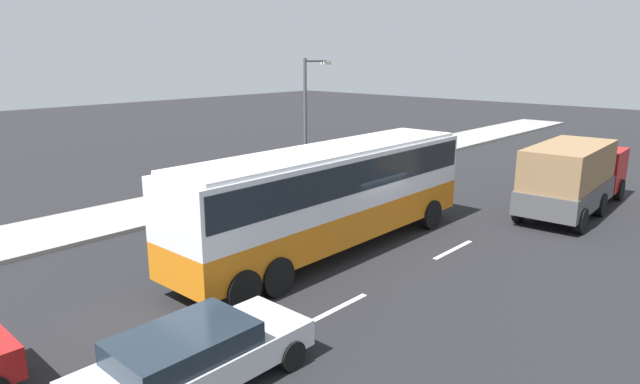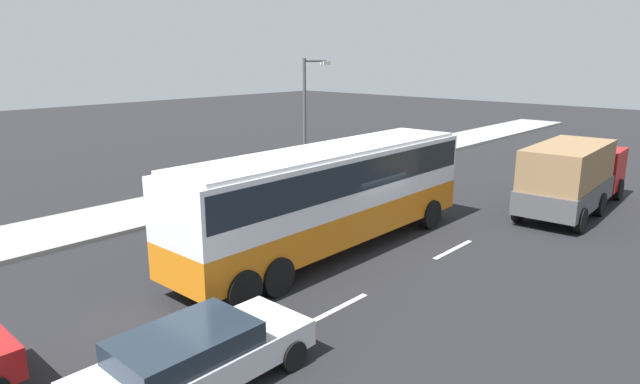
{
  "view_description": "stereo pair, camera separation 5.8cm",
  "coord_description": "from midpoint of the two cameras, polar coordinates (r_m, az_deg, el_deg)",
  "views": [
    {
      "loc": [
        -14.27,
        -11.28,
        6.39
      ],
      "look_at": [
        -1.55,
        0.4,
        2.06
      ],
      "focal_mm": 30.73,
      "sensor_mm": 36.0,
      "label": 1
    },
    {
      "loc": [
        -14.31,
        -11.24,
        6.39
      ],
      "look_at": [
        -1.55,
        0.4,
        2.06
      ],
      "focal_mm": 30.73,
      "sensor_mm": 36.0,
      "label": 2
    }
  ],
  "objects": [
    {
      "name": "lane_centreline",
      "position": [
        14.9,
        3.32,
        -11.32
      ],
      "size": [
        27.31,
        0.16,
        0.01
      ],
      "color": "white",
      "rests_on": "ground_plane"
    },
    {
      "name": "coach_bus",
      "position": [
        17.84,
        1.25,
        0.38
      ],
      "size": [
        12.07,
        2.76,
        3.49
      ],
      "rotation": [
        0.0,
        0.0,
        0.01
      ],
      "color": "orange",
      "rests_on": "ground_plane"
    },
    {
      "name": "pedestrian_near_curb",
      "position": [
        30.15,
        3.25,
        3.87
      ],
      "size": [
        0.32,
        0.32,
        1.59
      ],
      "rotation": [
        0.0,
        0.0,
        2.85
      ],
      "color": "#38334C",
      "rests_on": "sidewalk_curb"
    },
    {
      "name": "car_silver_hatch",
      "position": [
        11.29,
        -12.92,
        -16.39
      ],
      "size": [
        4.78,
        1.94,
        1.34
      ],
      "rotation": [
        0.0,
        0.0,
        0.0
      ],
      "color": "silver",
      "rests_on": "ground_plane"
    },
    {
      "name": "street_lamp",
      "position": [
        26.7,
        -1.18,
        8.33
      ],
      "size": [
        1.82,
        0.24,
        6.11
      ],
      "color": "#47474C",
      "rests_on": "sidewalk_curb"
    },
    {
      "name": "sidewalk_curb",
      "position": [
        25.51,
        -11.72,
        -0.55
      ],
      "size": [
        80.0,
        4.0,
        0.15
      ],
      "primitive_type": "cube",
      "color": "gray",
      "rests_on": "ground_plane"
    },
    {
      "name": "cargo_truck",
      "position": [
        25.01,
        25.0,
        1.65
      ],
      "size": [
        8.12,
        2.94,
        2.94
      ],
      "rotation": [
        0.0,
        0.0,
        0.05
      ],
      "color": "red",
      "rests_on": "ground_plane"
    },
    {
      "name": "ground_plane",
      "position": [
        19.28,
        4.1,
        -5.31
      ],
      "size": [
        120.0,
        120.0,
        0.0
      ],
      "primitive_type": "plane",
      "color": "black"
    }
  ]
}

